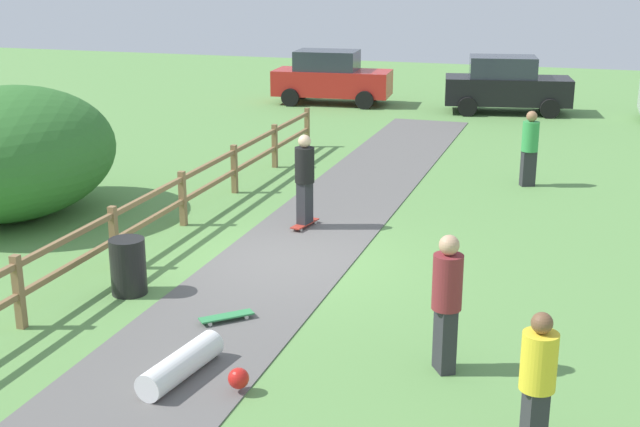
{
  "coord_description": "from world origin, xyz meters",
  "views": [
    {
      "loc": [
        4.86,
        -13.21,
        5.07
      ],
      "look_at": [
        0.75,
        -0.3,
        1.0
      ],
      "focal_mm": 47.66,
      "sensor_mm": 36.0,
      "label": 1
    }
  ],
  "objects": [
    {
      "name": "asphalt_path",
      "position": [
        0.0,
        0.0,
        0.01
      ],
      "size": [
        2.4,
        28.0,
        0.02
      ],
      "primitive_type": "cube",
      "color": "#605E5B",
      "rests_on": "ground_plane"
    },
    {
      "name": "trash_bin",
      "position": [
        -1.8,
        -2.22,
        0.45
      ],
      "size": [
        0.56,
        0.56,
        0.9
      ],
      "primitive_type": "cylinder",
      "color": "black",
      "rests_on": "ground_plane"
    },
    {
      "name": "bystander_green",
      "position": [
        3.65,
        6.5,
        0.97
      ],
      "size": [
        0.51,
        0.51,
        1.76
      ],
      "color": "#2D2D33",
      "rests_on": "ground_plane"
    },
    {
      "name": "parked_car_black",
      "position": [
        2.11,
        16.33,
        0.96
      ],
      "size": [
        4.43,
        2.54,
        1.92
      ],
      "color": "black",
      "rests_on": "ground_plane"
    },
    {
      "name": "parked_car_red",
      "position": [
        -4.14,
        16.33,
        0.96
      ],
      "size": [
        4.33,
        2.27,
        1.92
      ],
      "color": "red",
      "rests_on": "ground_plane"
    },
    {
      "name": "wooden_fence",
      "position": [
        -2.6,
        0.0,
        0.67
      ],
      "size": [
        0.12,
        18.12,
        1.1
      ],
      "color": "olive",
      "rests_on": "ground_plane"
    },
    {
      "name": "bystander_yellow",
      "position": [
        4.6,
        -4.93,
        0.89
      ],
      "size": [
        0.5,
        0.5,
        1.62
      ],
      "color": "#2D2D33",
      "rests_on": "ground_plane"
    },
    {
      "name": "skater_fallen",
      "position": [
        0.35,
        -4.58,
        0.2
      ],
      "size": [
        1.24,
        1.47,
        0.36
      ],
      "color": "white",
      "rests_on": "asphalt_path"
    },
    {
      "name": "bystander_maroon",
      "position": [
        3.38,
        -3.32,
        1.01
      ],
      "size": [
        0.52,
        0.52,
        1.83
      ],
      "color": "#2D2D33",
      "rests_on": "ground_plane"
    },
    {
      "name": "skateboard_loose",
      "position": [
        0.11,
        -2.78,
        0.09
      ],
      "size": [
        0.72,
        0.7,
        0.08
      ],
      "color": "#338C4C",
      "rests_on": "asphalt_path"
    },
    {
      "name": "ground_plane",
      "position": [
        0.0,
        0.0,
        0.0
      ],
      "size": [
        60.0,
        60.0,
        0.0
      ],
      "primitive_type": "plane",
      "color": "#60934C"
    },
    {
      "name": "bush_large",
      "position": [
        -6.19,
        0.83,
        1.33
      ],
      "size": [
        3.98,
        4.78,
        2.66
      ],
      "primitive_type": "ellipsoid",
      "color": "#33702D",
      "rests_on": "ground_plane"
    },
    {
      "name": "skater_riding",
      "position": [
        -0.25,
        1.85,
        1.05
      ],
      "size": [
        0.45,
        0.82,
        1.84
      ],
      "color": "#B23326",
      "rests_on": "asphalt_path"
    }
  ]
}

